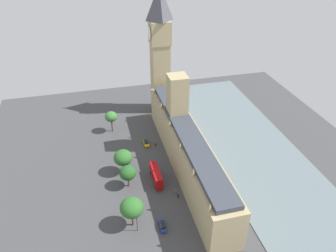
% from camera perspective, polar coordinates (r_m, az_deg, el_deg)
% --- Properties ---
extents(ground_plane, '(145.38, 145.38, 0.00)m').
position_cam_1_polar(ground_plane, '(118.62, 2.33, -7.39)').
color(ground_plane, '#424244').
extents(river_thames, '(34.79, 130.85, 0.25)m').
position_cam_1_polar(river_thames, '(128.78, 15.39, -4.97)').
color(river_thames, slate).
rests_on(river_thames, ground).
extents(parliament_building, '(10.28, 75.38, 30.32)m').
position_cam_1_polar(parliament_building, '(114.91, 3.18, -3.50)').
color(parliament_building, tan).
rests_on(parliament_building, ground).
extents(clock_tower, '(8.67, 8.67, 56.33)m').
position_cam_1_polar(clock_tower, '(142.68, -1.44, 13.35)').
color(clock_tower, tan).
rests_on(clock_tower, ground).
extents(car_yellow_cab_corner, '(2.04, 4.60, 1.74)m').
position_cam_1_polar(car_yellow_cab_corner, '(129.56, -3.89, -3.01)').
color(car_yellow_cab_corner, gold).
rests_on(car_yellow_cab_corner, ground).
extents(double_decker_bus_leading, '(2.69, 10.51, 4.75)m').
position_cam_1_polar(double_decker_bus_leading, '(111.49, -2.09, -8.70)').
color(double_decker_bus_leading, '#B20C0F').
rests_on(double_decker_bus_leading, ground).
extents(car_blue_by_river_gate, '(1.90, 4.85, 1.74)m').
position_cam_1_polar(car_blue_by_river_gate, '(98.64, -1.02, -17.17)').
color(car_blue_by_river_gate, navy).
rests_on(car_blue_by_river_gate, ground).
extents(pedestrian_opposite_hall, '(0.66, 0.57, 1.66)m').
position_cam_1_polar(pedestrian_opposite_hall, '(108.32, 1.37, -11.55)').
color(pedestrian_opposite_hall, '#336B60').
rests_on(pedestrian_opposite_hall, ground).
extents(pedestrian_midblock, '(0.67, 0.58, 1.72)m').
position_cam_1_polar(pedestrian_midblock, '(128.97, -2.20, -3.20)').
color(pedestrian_midblock, maroon).
rests_on(pedestrian_midblock, ground).
extents(pedestrian_near_tower, '(0.67, 0.65, 1.60)m').
position_cam_1_polar(pedestrian_near_tower, '(107.22, 1.76, -12.16)').
color(pedestrian_near_tower, black).
rests_on(pedestrian_near_tower, ground).
extents(plane_tree_kerbside, '(5.12, 5.12, 9.32)m').
position_cam_1_polar(plane_tree_kerbside, '(136.38, -10.03, 1.61)').
color(plane_tree_kerbside, brown).
rests_on(plane_tree_kerbside, ground).
extents(plane_tree_trailing, '(6.51, 6.51, 9.26)m').
position_cam_1_polar(plane_tree_trailing, '(113.75, -7.97, -5.57)').
color(plane_tree_trailing, brown).
rests_on(plane_tree_trailing, ground).
extents(plane_tree_far_end, '(5.63, 5.63, 8.13)m').
position_cam_1_polar(plane_tree_far_end, '(108.46, -7.14, -8.24)').
color(plane_tree_far_end, brown).
rests_on(plane_tree_far_end, ground).
extents(plane_tree_under_trees, '(6.81, 6.81, 10.08)m').
position_cam_1_polar(plane_tree_under_trees, '(95.18, -6.45, -14.17)').
color(plane_tree_under_trees, brown).
rests_on(plane_tree_under_trees, ground).
extents(street_lamp_slot_10, '(0.56, 0.56, 5.59)m').
position_cam_1_polar(street_lamp_slot_10, '(99.62, -6.60, -14.15)').
color(street_lamp_slot_10, black).
rests_on(street_lamp_slot_10, ground).
extents(street_lamp_slot_11, '(0.56, 0.56, 6.35)m').
position_cam_1_polar(street_lamp_slot_11, '(95.64, -5.54, -16.23)').
color(street_lamp_slot_11, black).
rests_on(street_lamp_slot_11, ground).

